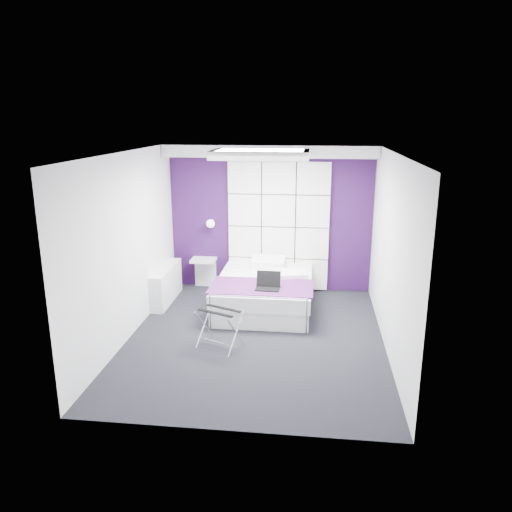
{
  "coord_description": "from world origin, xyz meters",
  "views": [
    {
      "loc": [
        0.77,
        -6.5,
        3.05
      ],
      "look_at": [
        -0.04,
        0.35,
        1.12
      ],
      "focal_mm": 35.0,
      "sensor_mm": 36.0,
      "label": 1
    }
  ],
  "objects_px": {
    "radiator": "(166,284)",
    "luggage_rack": "(220,329)",
    "wall_lamp": "(211,223)",
    "laptop": "(268,284)",
    "bed": "(265,292)",
    "nightstand": "(204,260)"
  },
  "relations": [
    {
      "from": "radiator",
      "to": "luggage_rack",
      "type": "distance_m",
      "value": 2.05
    },
    {
      "from": "wall_lamp",
      "to": "laptop",
      "type": "height_order",
      "value": "wall_lamp"
    },
    {
      "from": "bed",
      "to": "nightstand",
      "type": "xyz_separation_m",
      "value": [
        -1.2,
        0.83,
        0.26
      ]
    },
    {
      "from": "wall_lamp",
      "to": "radiator",
      "type": "height_order",
      "value": "wall_lamp"
    },
    {
      "from": "nightstand",
      "to": "luggage_rack",
      "type": "relative_size",
      "value": 0.81
    },
    {
      "from": "wall_lamp",
      "to": "bed",
      "type": "height_order",
      "value": "wall_lamp"
    },
    {
      "from": "nightstand",
      "to": "luggage_rack",
      "type": "distance_m",
      "value": 2.48
    },
    {
      "from": "luggage_rack",
      "to": "bed",
      "type": "bearing_deg",
      "value": 96.85
    },
    {
      "from": "radiator",
      "to": "bed",
      "type": "xyz_separation_m",
      "value": [
        1.69,
        -0.11,
        -0.02
      ]
    },
    {
      "from": "wall_lamp",
      "to": "radiator",
      "type": "distance_m",
      "value": 1.35
    },
    {
      "from": "radiator",
      "to": "bed",
      "type": "relative_size",
      "value": 0.63
    },
    {
      "from": "luggage_rack",
      "to": "radiator",
      "type": "bearing_deg",
      "value": 150.77
    },
    {
      "from": "bed",
      "to": "laptop",
      "type": "height_order",
      "value": "laptop"
    },
    {
      "from": "wall_lamp",
      "to": "bed",
      "type": "relative_size",
      "value": 0.08
    },
    {
      "from": "radiator",
      "to": "laptop",
      "type": "relative_size",
      "value": 3.28
    },
    {
      "from": "radiator",
      "to": "luggage_rack",
      "type": "bearing_deg",
      "value": -52.81
    },
    {
      "from": "radiator",
      "to": "bed",
      "type": "height_order",
      "value": "bed"
    },
    {
      "from": "wall_lamp",
      "to": "luggage_rack",
      "type": "distance_m",
      "value": 2.64
    },
    {
      "from": "wall_lamp",
      "to": "nightstand",
      "type": "distance_m",
      "value": 0.69
    },
    {
      "from": "wall_lamp",
      "to": "laptop",
      "type": "xyz_separation_m",
      "value": [
        1.16,
        -1.42,
        -0.62
      ]
    },
    {
      "from": "luggage_rack",
      "to": "laptop",
      "type": "relative_size",
      "value": 1.49
    },
    {
      "from": "wall_lamp",
      "to": "radiator",
      "type": "bearing_deg",
      "value": -130.1
    }
  ]
}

